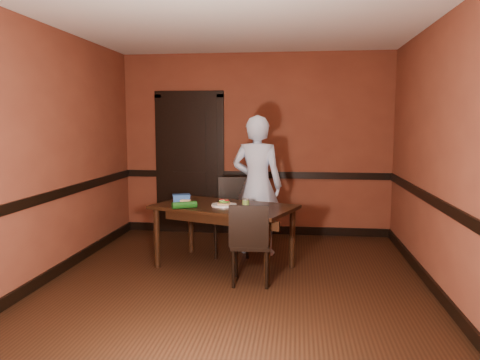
% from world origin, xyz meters
% --- Properties ---
extents(floor, '(4.00, 4.50, 0.01)m').
position_xyz_m(floor, '(0.00, 0.00, 0.00)').
color(floor, black).
rests_on(floor, ground).
extents(ceiling, '(4.00, 4.50, 0.01)m').
position_xyz_m(ceiling, '(0.00, 0.00, 2.70)').
color(ceiling, silver).
rests_on(ceiling, ground).
extents(wall_back, '(4.00, 0.02, 2.70)m').
position_xyz_m(wall_back, '(0.00, 2.25, 1.35)').
color(wall_back, brown).
rests_on(wall_back, ground).
extents(wall_front, '(4.00, 0.02, 2.70)m').
position_xyz_m(wall_front, '(0.00, -2.25, 1.35)').
color(wall_front, brown).
rests_on(wall_front, ground).
extents(wall_left, '(0.02, 4.50, 2.70)m').
position_xyz_m(wall_left, '(-2.00, 0.00, 1.35)').
color(wall_left, brown).
rests_on(wall_left, ground).
extents(wall_right, '(0.02, 4.50, 2.70)m').
position_xyz_m(wall_right, '(2.00, 0.00, 1.35)').
color(wall_right, brown).
rests_on(wall_right, ground).
extents(dado_back, '(4.00, 0.03, 0.10)m').
position_xyz_m(dado_back, '(0.00, 2.23, 0.90)').
color(dado_back, black).
rests_on(dado_back, ground).
extents(dado_left, '(0.03, 4.50, 0.10)m').
position_xyz_m(dado_left, '(-1.99, 0.00, 0.90)').
color(dado_left, black).
rests_on(dado_left, ground).
extents(dado_right, '(0.03, 4.50, 0.10)m').
position_xyz_m(dado_right, '(1.99, 0.00, 0.90)').
color(dado_right, black).
rests_on(dado_right, ground).
extents(baseboard_back, '(4.00, 0.03, 0.12)m').
position_xyz_m(baseboard_back, '(0.00, 2.23, 0.06)').
color(baseboard_back, black).
rests_on(baseboard_back, ground).
extents(baseboard_left, '(0.03, 4.50, 0.12)m').
position_xyz_m(baseboard_left, '(-1.99, 0.00, 0.06)').
color(baseboard_left, black).
rests_on(baseboard_left, ground).
extents(baseboard_right, '(0.03, 4.50, 0.12)m').
position_xyz_m(baseboard_right, '(1.99, 0.00, 0.06)').
color(baseboard_right, black).
rests_on(baseboard_right, ground).
extents(door, '(1.05, 0.07, 2.20)m').
position_xyz_m(door, '(-1.00, 2.22, 1.09)').
color(door, black).
rests_on(door, ground).
extents(dining_table, '(1.77, 1.36, 0.73)m').
position_xyz_m(dining_table, '(-0.20, 0.52, 0.37)').
color(dining_table, black).
rests_on(dining_table, floor).
extents(chair_far, '(0.53, 0.53, 0.97)m').
position_xyz_m(chair_far, '(-0.20, 1.06, 0.49)').
color(chair_far, black).
rests_on(chair_far, floor).
extents(chair_near, '(0.42, 0.42, 0.86)m').
position_xyz_m(chair_near, '(0.16, 0.02, 0.43)').
color(chair_near, black).
rests_on(chair_near, floor).
extents(person, '(0.71, 0.53, 1.77)m').
position_xyz_m(person, '(0.12, 1.16, 0.89)').
color(person, '#AFC5E5').
rests_on(person, floor).
extents(sandwich_plate, '(0.29, 0.29, 0.07)m').
position_xyz_m(sandwich_plate, '(-0.20, 0.48, 0.75)').
color(sandwich_plate, silver).
rests_on(sandwich_plate, dining_table).
extents(sauce_jar, '(0.08, 0.08, 0.10)m').
position_xyz_m(sauce_jar, '(0.06, 0.43, 0.78)').
color(sauce_jar, olive).
rests_on(sauce_jar, dining_table).
extents(cheese_saucer, '(0.15, 0.15, 0.05)m').
position_xyz_m(cheese_saucer, '(-0.67, 0.55, 0.75)').
color(cheese_saucer, silver).
rests_on(cheese_saucer, dining_table).
extents(food_tub, '(0.24, 0.20, 0.09)m').
position_xyz_m(food_tub, '(-0.75, 0.70, 0.78)').
color(food_tub, '#2D5CB3').
rests_on(food_tub, dining_table).
extents(wrapped_veg, '(0.28, 0.20, 0.08)m').
position_xyz_m(wrapped_veg, '(-0.61, 0.27, 0.77)').
color(wrapped_veg, '#124512').
rests_on(wrapped_veg, dining_table).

